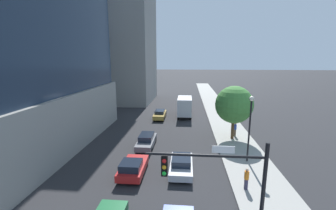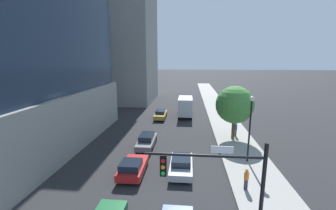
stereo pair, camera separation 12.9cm
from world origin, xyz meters
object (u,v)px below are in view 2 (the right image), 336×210
(car_gold, at_px, (161,114))
(traffic_light_pole, at_px, (217,176))
(box_truck, at_px, (185,106))
(construction_building, at_px, (120,26))
(car_silver, at_px, (181,164))
(car_gray, at_px, (147,141))
(street_lamp, at_px, (250,120))
(pedestrian_blue_shirt, at_px, (236,129))
(street_tree, at_px, (235,105))
(pedestrian_orange_shirt, at_px, (246,179))
(car_red, at_px, (133,167))

(car_gold, bearing_deg, traffic_light_pole, -76.23)
(traffic_light_pole, bearing_deg, box_truck, 94.38)
(construction_building, height_order, car_silver, construction_building)
(car_gray, bearing_deg, box_truck, 74.00)
(street_lamp, height_order, pedestrian_blue_shirt, street_lamp)
(street_tree, distance_m, pedestrian_blue_shirt, 3.45)
(car_gold, bearing_deg, street_lamp, -55.81)
(car_gray, bearing_deg, street_lamp, -15.57)
(pedestrian_blue_shirt, bearing_deg, pedestrian_orange_shirt, -97.61)
(street_lamp, height_order, pedestrian_orange_shirt, street_lamp)
(car_gray, xyz_separation_m, pedestrian_blue_shirt, (10.47, 4.11, 0.30))
(car_silver, height_order, box_truck, box_truck)
(street_tree, bearing_deg, construction_building, 130.68)
(car_gray, bearing_deg, pedestrian_orange_shirt, -40.66)
(traffic_light_pole, xyz_separation_m, car_gray, (-6.08, 12.61, -3.14))
(car_gray, bearing_deg, traffic_light_pole, -64.27)
(street_lamp, relative_size, pedestrian_orange_shirt, 3.78)
(car_red, bearing_deg, car_silver, 14.22)
(car_gray, bearing_deg, street_tree, 17.85)
(street_lamp, bearing_deg, car_gold, 124.19)
(construction_building, height_order, street_tree, construction_building)
(street_tree, xyz_separation_m, car_silver, (-5.94, -8.39, -3.67))
(construction_building, height_order, car_gold, construction_building)
(car_gold, xyz_separation_m, pedestrian_orange_shirt, (8.90, -19.83, 0.28))
(car_gray, relative_size, car_gold, 0.96)
(street_lamp, bearing_deg, traffic_light_pole, -112.95)
(car_red, bearing_deg, street_tree, 43.34)
(box_truck, bearing_deg, construction_building, 137.99)
(street_lamp, relative_size, pedestrian_blue_shirt, 3.56)
(street_lamp, bearing_deg, pedestrian_blue_shirt, 87.87)
(construction_building, distance_m, traffic_light_pole, 45.61)
(car_gold, xyz_separation_m, car_silver, (4.04, -17.36, -0.03))
(car_gray, xyz_separation_m, car_gold, (0.00, 12.19, -0.04))
(traffic_light_pole, xyz_separation_m, box_truck, (-2.04, 26.69, -2.05))
(car_gray, xyz_separation_m, car_silver, (4.04, -5.18, -0.06))
(pedestrian_orange_shirt, bearing_deg, car_gray, 139.34)
(car_gray, bearing_deg, construction_building, 111.74)
(construction_building, relative_size, pedestrian_blue_shirt, 22.17)
(construction_building, bearing_deg, car_red, -71.96)
(car_red, height_order, car_silver, car_red)
(car_gold, distance_m, car_silver, 17.83)
(car_red, distance_m, car_gold, 18.39)
(construction_building, xyz_separation_m, traffic_light_pole, (17.10, -40.25, -12.96))
(street_lamp, bearing_deg, car_silver, -159.32)
(car_silver, relative_size, pedestrian_blue_shirt, 2.55)
(car_red, relative_size, pedestrian_orange_shirt, 2.45)
(car_red, height_order, pedestrian_blue_shirt, pedestrian_blue_shirt)
(street_lamp, height_order, car_gold, street_lamp)
(car_gray, relative_size, pedestrian_blue_shirt, 2.62)
(box_truck, bearing_deg, pedestrian_orange_shirt, -77.37)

